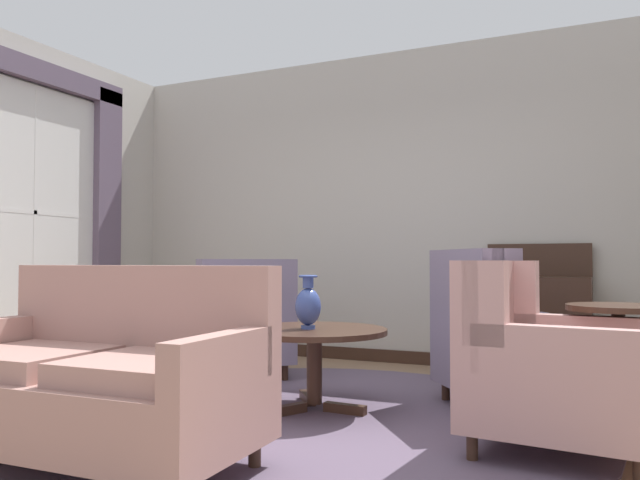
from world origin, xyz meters
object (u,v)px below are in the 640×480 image
(porcelain_vase, at_px, (308,305))
(armchair_near_sideboard, at_px, (240,327))
(coffee_table, at_px, (314,342))
(sideboard, at_px, (537,319))
(armchair_foreground_right, at_px, (502,344))
(side_table, at_px, (619,360))
(armchair_beside_settee, at_px, (546,370))
(settee, at_px, (100,381))

(porcelain_vase, height_order, armchair_near_sideboard, armchair_near_sideboard)
(coffee_table, bearing_deg, sideboard, 56.95)
(porcelain_vase, relative_size, armchair_foreground_right, 0.29)
(coffee_table, xyz_separation_m, side_table, (1.79, 0.01, -0.00))
(sideboard, bearing_deg, porcelain_vase, -122.93)
(armchair_beside_settee, distance_m, side_table, 0.49)
(coffee_table, xyz_separation_m, armchair_foreground_right, (1.11, 0.54, -0.01))
(coffee_table, distance_m, porcelain_vase, 0.25)
(armchair_beside_settee, height_order, armchair_near_sideboard, armchair_near_sideboard)
(armchair_foreground_right, height_order, side_table, armchair_foreground_right)
(armchair_near_sideboard, xyz_separation_m, sideboard, (2.23, 1.08, 0.06))
(armchair_foreground_right, xyz_separation_m, armchair_near_sideboard, (-2.14, 0.22, -0.01))
(porcelain_vase, distance_m, sideboard, 2.25)
(armchair_near_sideboard, bearing_deg, settee, 58.01)
(armchair_foreground_right, xyz_separation_m, side_table, (0.68, -0.53, 0.01))
(armchair_beside_settee, bearing_deg, coffee_table, 83.01)
(armchair_beside_settee, relative_size, armchair_foreground_right, 0.82)
(armchair_near_sideboard, bearing_deg, sideboard, 158.73)
(coffee_table, relative_size, armchair_beside_settee, 0.98)
(armchair_foreground_right, bearing_deg, settee, 104.88)
(armchair_near_sideboard, relative_size, sideboard, 1.00)
(porcelain_vase, xyz_separation_m, side_table, (1.81, 0.05, -0.24))
(porcelain_vase, distance_m, settee, 1.47)
(porcelain_vase, xyz_separation_m, armchair_foreground_right, (1.13, 0.58, -0.26))
(armchair_beside_settee, relative_size, sideboard, 0.87)
(coffee_table, relative_size, settee, 0.60)
(side_table, bearing_deg, settee, -147.31)
(porcelain_vase, relative_size, settee, 0.22)
(armchair_near_sideboard, height_order, sideboard, sideboard)
(sideboard, bearing_deg, armchair_beside_settee, -83.26)
(side_table, bearing_deg, armchair_near_sideboard, 165.15)
(armchair_beside_settee, bearing_deg, armchair_foreground_right, 27.66)
(coffee_table, distance_m, side_table, 1.79)
(settee, bearing_deg, armchair_beside_settee, 28.16)
(settee, bearing_deg, armchair_near_sideboard, 103.58)
(porcelain_vase, relative_size, side_table, 0.47)
(coffee_table, relative_size, porcelain_vase, 2.74)
(porcelain_vase, relative_size, sideboard, 0.31)
(porcelain_vase, relative_size, armchair_near_sideboard, 0.31)
(porcelain_vase, height_order, settee, settee)
(coffee_table, height_order, armchair_beside_settee, armchair_beside_settee)
(armchair_near_sideboard, height_order, side_table, armchair_near_sideboard)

